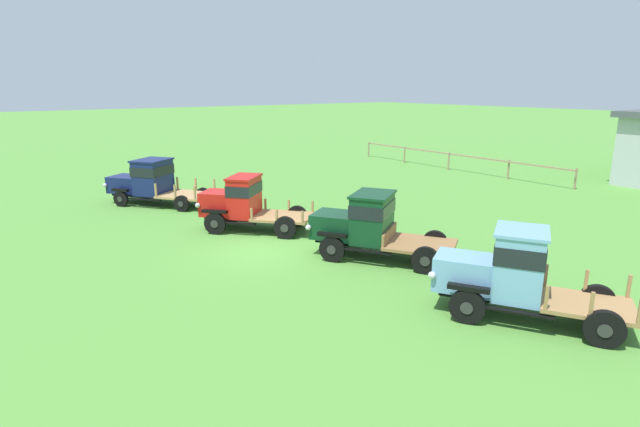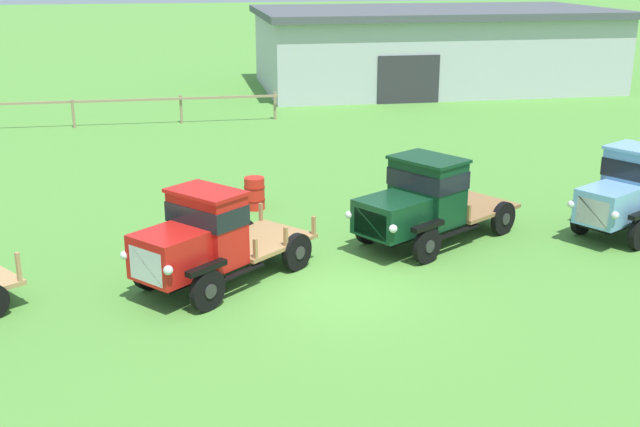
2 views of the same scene
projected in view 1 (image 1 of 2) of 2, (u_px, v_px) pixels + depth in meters
name	position (u px, v px, depth m)	size (l,w,h in m)	color
ground_plane	(266.00, 250.00, 18.09)	(240.00, 240.00, 0.00)	#518E38
paddock_fence	(452.00, 157.00, 34.90)	(17.35, 0.61, 1.24)	#997F60
vintage_truck_foreground_near	(150.00, 181.00, 24.88)	(5.40, 4.62, 2.26)	black
vintage_truck_second_in_line	(242.00, 202.00, 20.39)	(4.55, 4.27, 2.24)	black
vintage_truck_midrow_center	(367.00, 224.00, 17.12)	(5.12, 4.15, 2.26)	black
vintage_truck_far_side	(511.00, 272.00, 12.59)	(4.86, 3.69, 2.35)	black
oil_drum_beside_row	(373.00, 207.00, 22.53)	(0.62, 0.62, 0.95)	red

